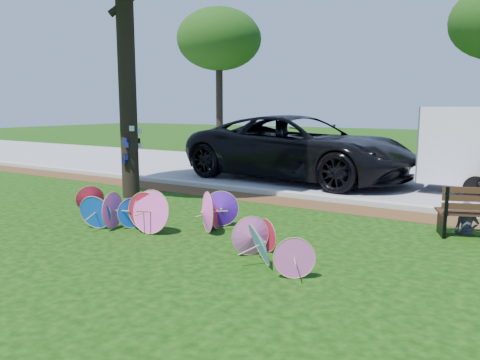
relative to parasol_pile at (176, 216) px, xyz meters
The scene contains 8 objects.
ground 0.83m from the parasol_pile, 82.65° to the right, with size 90.00×90.00×0.00m, color black.
mulch_strip 3.78m from the parasol_pile, 88.54° to the left, with size 90.00×1.00×0.01m, color #472D16.
curb 4.47m from the parasol_pile, 88.77° to the left, with size 90.00×0.30×0.12m, color #B7B5AD.
street 8.62m from the parasol_pile, 89.36° to the left, with size 90.00×8.00×0.01m, color gray.
parasol_pile is the anchor object (origin of this frame).
black_van 7.26m from the parasol_pile, 96.97° to the left, with size 3.41×7.39×2.05m, color black.
person_left 5.39m from the parasol_pile, 32.78° to the left, with size 0.42×0.27×1.15m, color #3C3E52.
bg_trees 16.22m from the parasol_pile, 83.72° to the left, with size 22.83×6.26×7.40m.
Camera 1 is at (5.30, -5.73, 2.33)m, focal length 35.00 mm.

